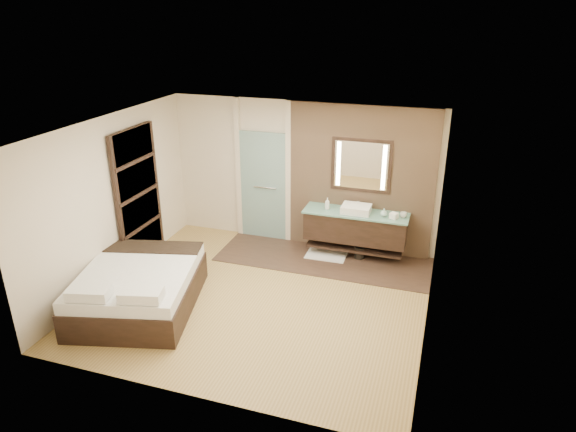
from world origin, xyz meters
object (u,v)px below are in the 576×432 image
(vanity, at_px, (355,227))
(bed, at_px, (139,288))
(waste_bin, at_px, (359,253))
(mirror_unit, at_px, (361,165))

(vanity, xyz_separation_m, bed, (-2.75, -2.68, -0.26))
(bed, height_order, waste_bin, bed)
(vanity, height_order, bed, vanity)
(vanity, relative_size, waste_bin, 7.99)
(bed, bearing_deg, mirror_unit, 32.63)
(vanity, distance_m, mirror_unit, 1.10)
(vanity, distance_m, bed, 3.85)
(bed, distance_m, waste_bin, 3.88)
(waste_bin, bearing_deg, bed, -137.53)
(mirror_unit, bearing_deg, waste_bin, -70.23)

